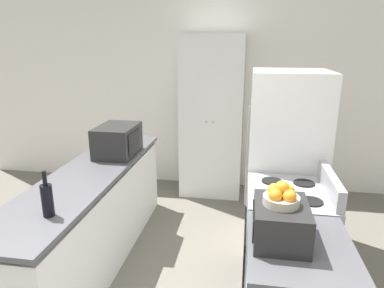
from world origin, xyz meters
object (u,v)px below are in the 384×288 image
(pantry_cabinet, at_px, (212,117))
(toaster_oven, at_px, (280,222))
(microwave, at_px, (118,140))
(wine_bottle, at_px, (47,199))
(stove, at_px, (286,241))
(fruit_bowl, at_px, (281,196))
(refrigerator, at_px, (285,161))

(pantry_cabinet, relative_size, toaster_oven, 5.28)
(microwave, bearing_deg, wine_bottle, -88.87)
(stove, bearing_deg, microwave, 158.10)
(pantry_cabinet, distance_m, stove, 2.16)
(pantry_cabinet, bearing_deg, stove, -66.80)
(microwave, distance_m, fruit_bowl, 2.04)
(refrigerator, bearing_deg, fruit_bowl, -96.84)
(wine_bottle, bearing_deg, microwave, 91.13)
(wine_bottle, bearing_deg, stove, 22.22)
(refrigerator, xyz_separation_m, wine_bottle, (-1.66, -1.43, 0.14))
(refrigerator, bearing_deg, stove, -92.37)
(refrigerator, bearing_deg, microwave, -176.60)
(stove, distance_m, wine_bottle, 1.84)
(refrigerator, xyz_separation_m, microwave, (-1.68, -0.10, 0.17))
(stove, distance_m, fruit_bowl, 1.02)
(wine_bottle, distance_m, fruit_bowl, 1.49)
(microwave, relative_size, toaster_oven, 1.29)
(refrigerator, height_order, wine_bottle, refrigerator)
(wine_bottle, xyz_separation_m, toaster_oven, (1.49, -0.05, -0.01))
(pantry_cabinet, height_order, microwave, pantry_cabinet)
(wine_bottle, bearing_deg, fruit_bowl, -1.70)
(pantry_cabinet, relative_size, wine_bottle, 6.71)
(microwave, xyz_separation_m, wine_bottle, (0.03, -1.33, -0.03))
(stove, relative_size, fruit_bowl, 5.15)
(toaster_oven, bearing_deg, fruit_bowl, 153.86)
(toaster_oven, bearing_deg, refrigerator, 83.37)
(microwave, xyz_separation_m, toaster_oven, (1.51, -1.38, -0.04))
(stove, relative_size, refrigerator, 0.60)
(stove, distance_m, refrigerator, 0.88)
(microwave, height_order, toaster_oven, microwave)
(stove, xyz_separation_m, fruit_bowl, (-0.15, -0.71, 0.72))
(toaster_oven, bearing_deg, wine_bottle, 178.21)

